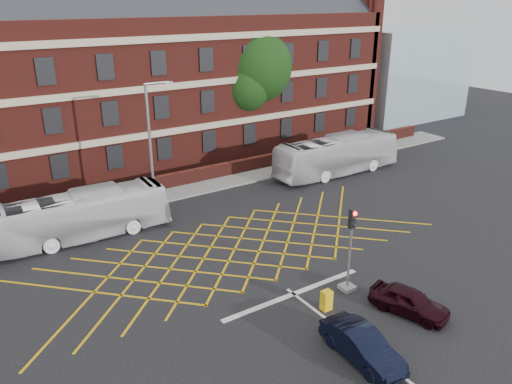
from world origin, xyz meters
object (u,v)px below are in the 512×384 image
car_navy (362,345)px  street_lamp (153,173)px  traffic_light_near (349,257)px  bus_left (81,216)px  car_maroon (409,301)px  deciduous_tree (253,72)px  bus_right (337,155)px  utility_cabinet (326,300)px

car_navy → street_lamp: (-1.21, 17.57, 2.30)m
traffic_light_near → street_lamp: (-4.25, 13.55, 1.17)m
bus_left → street_lamp: bearing=-79.8°
car_maroon → deciduous_tree: size_ratio=0.32×
deciduous_tree → car_maroon: bearing=-108.0°
bus_right → traffic_light_near: size_ratio=2.59×
traffic_light_near → utility_cabinet: size_ratio=4.43×
bus_left → car_maroon: bearing=-145.1°
traffic_light_near → utility_cabinet: (-1.99, -0.72, -1.28)m
bus_right → car_navy: (-14.24, -17.26, -0.91)m
deciduous_tree → utility_cabinet: (-11.22, -23.21, -6.68)m
bus_left → street_lamp: size_ratio=1.19×
bus_left → utility_cabinet: bus_left is taller
deciduous_tree → street_lamp: (-13.48, -8.94, -4.23)m
bus_left → utility_cabinet: 15.39m
bus_right → deciduous_tree: size_ratio=1.00×
street_lamp → car_navy: bearing=-86.1°
deciduous_tree → traffic_light_near: (-9.23, -22.49, -5.40)m
bus_left → deciduous_tree: bearing=-60.2°
bus_left → car_maroon: size_ratio=2.86×
deciduous_tree → street_lamp: bearing=-146.4°
bus_right → car_navy: bus_right is taller
car_maroon → bus_right: bearing=40.6°
traffic_light_near → car_navy: bearing=-127.0°
utility_cabinet → deciduous_tree: bearing=64.2°
car_navy → deciduous_tree: (12.27, 26.51, 6.53)m
deciduous_tree → street_lamp: deciduous_tree is taller
bus_left → bus_right: 20.40m
traffic_light_near → utility_cabinet: bearing=-160.1°
bus_left → deciduous_tree: deciduous_tree is taller
bus_left → traffic_light_near: size_ratio=2.40×
bus_left → car_maroon: 18.81m
utility_cabinet → street_lamp: bearing=99.0°
bus_right → car_navy: size_ratio=2.87×
bus_left → bus_right: size_ratio=0.93×
traffic_light_near → street_lamp: street_lamp is taller
bus_left → car_maroon: bus_left is taller
car_navy → traffic_light_near: 5.17m
bus_right → car_navy: 22.40m
bus_left → utility_cabinet: (7.20, -13.57, -0.95)m
car_navy → car_maroon: 4.14m
utility_cabinet → bus_left: bearing=118.0°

